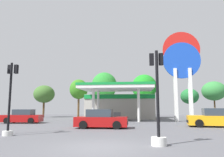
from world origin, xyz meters
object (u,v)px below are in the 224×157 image
Objects in this scene: traffic_signal_1 at (10,104)px; tree_2 at (104,86)px; tree_3 at (144,87)px; car_2 at (101,120)px; car_1 at (23,117)px; tree_1 at (79,89)px; traffic_signal_0 at (158,112)px; car_0 at (215,118)px; tree_4 at (190,96)px; station_pole_sign at (182,64)px; tree_5 at (214,91)px; tree_0 at (44,94)px.

tree_2 is at bearing 84.56° from traffic_signal_1.
tree_3 is at bearing -3.11° from tree_2.
traffic_signal_1 is 0.62× the size of tree_3.
tree_3 reaches higher than car_2.
car_1 is 10.79m from car_2.
car_2 is 20.71m from tree_1.
tree_2 is (2.34, 24.57, 3.60)m from traffic_signal_1.
traffic_signal_0 is 29.41m from tree_1.
traffic_signal_1 is 24.74m from tree_1.
tree_2 is (-12.44, 16.85, 4.75)m from car_0.
traffic_signal_0 is 0.97× the size of traffic_signal_1.
traffic_signal_1 is at bearing -110.88° from tree_3.
traffic_signal_0 is 0.66× the size of tree_1.
tree_4 is at bearing -2.37° from tree_1.
tree_4 is (18.65, -0.77, -1.37)m from tree_1.
car_1 is 0.66× the size of tree_1.
station_pole_sign is 14.88m from tree_2.
tree_5 reaches higher than traffic_signal_1.
car_2 is 1.00× the size of traffic_signal_0.
tree_2 reaches higher than tree_0.
traffic_signal_1 is at bearing -95.44° from tree_2.
station_pole_sign reaches higher than tree_4.
tree_0 reaches higher than car_2.
car_0 is at bearing -96.05° from tree_4.
tree_3 is (13.94, 13.85, 4.47)m from car_1.
traffic_signal_0 is at bearing -113.18° from tree_5.
station_pole_sign is 18.55m from tree_1.
tree_2 is at bearing -1.19° from tree_0.
traffic_signal_1 is (-4.90, -5.45, 1.19)m from car_2.
station_pole_sign is 1.46× the size of tree_2.
car_1 is 20.15m from tree_3.
car_2 is 0.71× the size of tree_5.
station_pole_sign is 2.61× the size of car_1.
traffic_signal_1 is at bearing -124.82° from tree_4.
station_pole_sign is at bearing -30.67° from tree_1.
tree_0 is at bearing 143.89° from car_0.
car_0 is 0.78× the size of tree_5.
car_0 is 29.18m from tree_0.
station_pole_sign reaches higher than traffic_signal_1.
car_2 is at bearing -103.01° from tree_3.
station_pole_sign is 21.02m from traffic_signal_1.
traffic_signal_0 is 27.06m from tree_3.
tree_2 reaches higher than traffic_signal_1.
tree_1 is 23.30m from tree_5.
tree_5 reaches higher than car_1.
tree_1 reaches higher than car_1.
tree_4 reaches higher than car_1.
station_pole_sign is at bearing -108.10° from tree_4.
tree_2 is at bearing 103.40° from traffic_signal_0.
tree_0 is 17.90m from tree_3.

